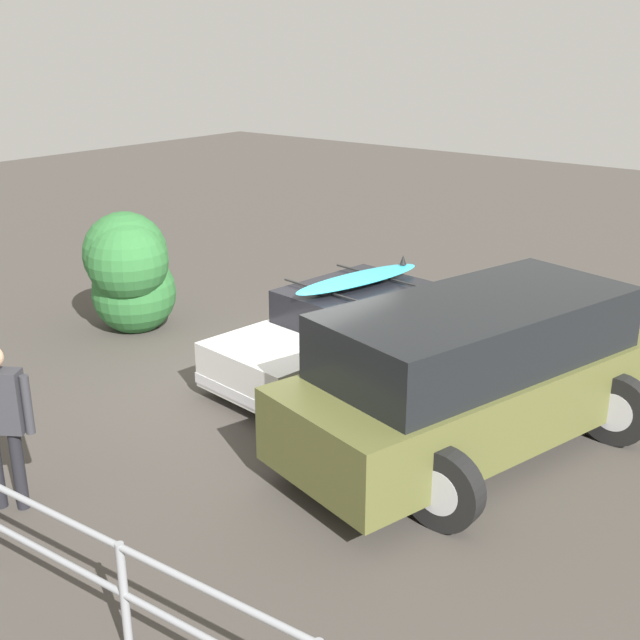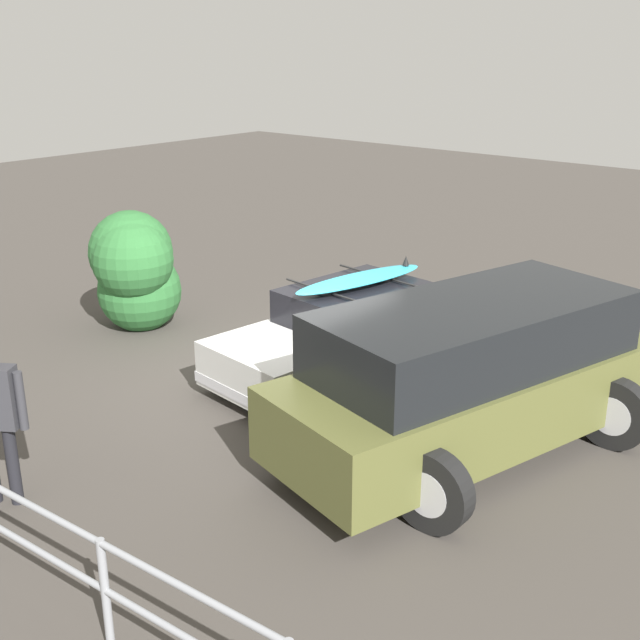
% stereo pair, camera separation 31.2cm
% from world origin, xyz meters
% --- Properties ---
extents(ground_plane, '(44.00, 44.00, 0.02)m').
position_xyz_m(ground_plane, '(0.00, 0.00, -0.01)').
color(ground_plane, '#423D38').
rests_on(ground_plane, ground).
extents(sedan_car, '(2.53, 4.27, 1.53)m').
position_xyz_m(sedan_car, '(-0.62, -0.75, 0.59)').
color(sedan_car, silver).
rests_on(sedan_car, ground).
extents(suv_car, '(3.35, 5.17, 1.83)m').
position_xyz_m(suv_car, '(-3.14, 0.19, 0.95)').
color(suv_car, brown).
rests_on(suv_car, ground).
extents(bush_near_left, '(1.51, 1.54, 2.03)m').
position_xyz_m(bush_near_left, '(3.15, 0.08, 1.06)').
color(bush_near_left, brown).
rests_on(bush_near_left, ground).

